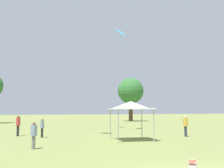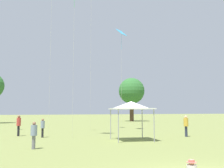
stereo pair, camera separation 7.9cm
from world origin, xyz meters
The scene contains 7 objects.
person_standing_0 centered at (8.52, 11.52, 1.07)m, with size 0.49×0.49×1.80m.
person_standing_1 centered at (-4.73, 17.63, 1.09)m, with size 0.49×0.49×1.83m.
person_standing_2 centered at (-2.95, 15.59, 0.93)m, with size 0.47×0.47×1.56m.
person_standing_3 centered at (-4.36, 8.95, 0.93)m, with size 0.41×0.41×1.57m.
canopy_tent centered at (2.88, 10.77, 2.60)m, with size 3.39×3.39×2.92m.
kite_3 centered at (6.18, 19.65, 10.89)m, with size 1.44×1.35×11.58m.
distant_tree_0 centered at (19.33, 43.04, 6.40)m, with size 5.53×5.53×9.25m.
Camera 2 is at (-6.11, -6.99, 2.20)m, focal length 42.00 mm.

